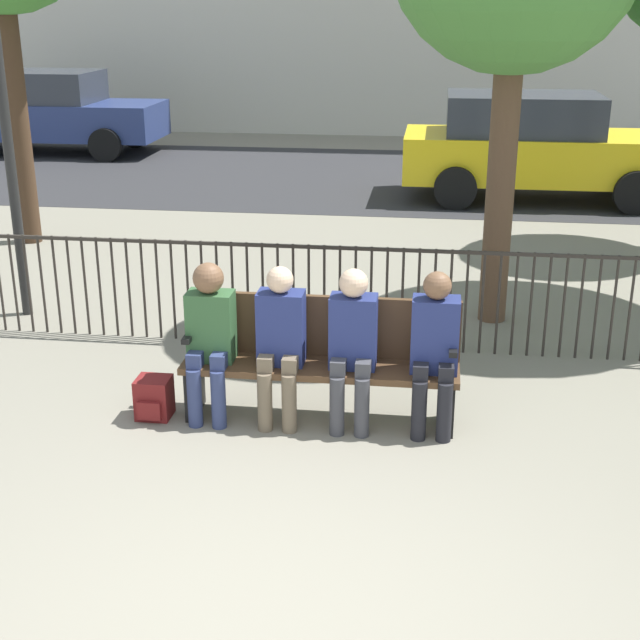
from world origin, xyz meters
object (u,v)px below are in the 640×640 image
(backpack, at_px, (154,398))
(seated_person_1, at_px, (280,338))
(lamp_post, at_px, (1,85))
(park_bench, at_px, (321,354))
(parked_car_1, at_px, (52,111))
(seated_person_0, at_px, (210,332))
(seated_person_2, at_px, (352,340))
(seated_person_3, at_px, (435,344))
(parked_car_0, at_px, (535,145))

(backpack, bearing_deg, seated_person_1, 4.10)
(backpack, distance_m, lamp_post, 3.56)
(park_bench, bearing_deg, lamp_post, 149.56)
(park_bench, bearing_deg, parked_car_1, 121.51)
(park_bench, bearing_deg, seated_person_1, -155.38)
(seated_person_1, bearing_deg, backpack, -175.90)
(seated_person_1, distance_m, lamp_post, 3.91)
(seated_person_0, distance_m, seated_person_2, 1.06)
(seated_person_0, distance_m, seated_person_3, 1.65)
(seated_person_0, relative_size, seated_person_3, 1.00)
(backpack, height_order, parked_car_1, parked_car_1)
(seated_person_3, bearing_deg, parked_car_0, 79.92)
(seated_person_1, relative_size, seated_person_3, 0.99)
(seated_person_0, distance_m, parked_car_0, 8.77)
(seated_person_1, bearing_deg, park_bench, 24.62)
(park_bench, height_order, seated_person_2, seated_person_2)
(seated_person_0, distance_m, seated_person_1, 0.53)
(seated_person_0, bearing_deg, seated_person_3, -0.01)
(parked_car_0, bearing_deg, lamp_post, -131.85)
(seated_person_1, distance_m, seated_person_2, 0.53)
(lamp_post, bearing_deg, seated_person_3, -26.55)
(park_bench, relative_size, seated_person_0, 1.70)
(seated_person_2, height_order, seated_person_3, seated_person_3)
(backpack, bearing_deg, lamp_post, 133.32)
(seated_person_1, relative_size, backpack, 3.83)
(park_bench, relative_size, parked_car_0, 0.49)
(parked_car_1, bearing_deg, park_bench, -58.49)
(seated_person_3, distance_m, parked_car_1, 13.86)
(seated_person_3, bearing_deg, backpack, -178.09)
(parked_car_0, bearing_deg, seated_person_2, -104.02)
(backpack, relative_size, lamp_post, 0.09)
(park_bench, height_order, parked_car_0, parked_car_0)
(parked_car_1, bearing_deg, parked_car_0, -19.48)
(park_bench, height_order, seated_person_0, seated_person_0)
(park_bench, xyz_separation_m, backpack, (-1.25, -0.20, -0.35))
(seated_person_0, xyz_separation_m, seated_person_1, (0.53, -0.00, -0.02))
(seated_person_1, xyz_separation_m, parked_car_0, (2.58, 8.20, 0.18))
(seated_person_3, bearing_deg, lamp_post, 153.45)
(park_bench, xyz_separation_m, seated_person_3, (0.83, -0.13, 0.17))
(lamp_post, relative_size, parked_car_0, 0.80)
(backpack, bearing_deg, seated_person_3, 1.91)
(lamp_post, xyz_separation_m, parked_car_0, (5.53, 6.17, -1.40))
(seated_person_2, bearing_deg, seated_person_3, 0.02)
(seated_person_2, distance_m, seated_person_3, 0.59)
(parked_car_0, height_order, parked_car_1, same)
(seated_person_3, xyz_separation_m, lamp_post, (-4.07, 2.03, 1.57))
(seated_person_3, xyz_separation_m, parked_car_0, (1.46, 8.20, 0.17))
(park_bench, xyz_separation_m, parked_car_1, (-6.95, 11.34, 0.34))
(seated_person_1, bearing_deg, seated_person_3, 0.02)
(seated_person_2, bearing_deg, seated_person_1, -179.98)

